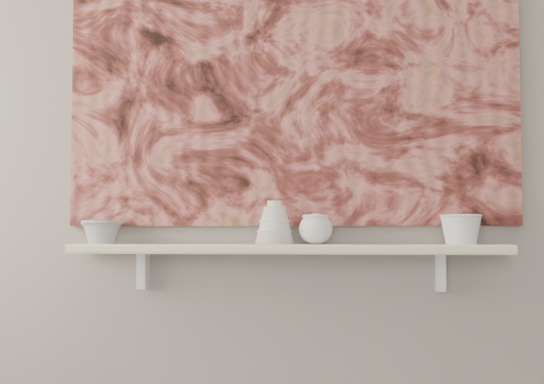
# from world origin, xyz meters

# --- Properties ---
(wall_back) EXTENTS (3.60, 0.00, 3.60)m
(wall_back) POSITION_xyz_m (0.00, 1.60, 1.35)
(wall_back) COLOR gray
(wall_back) RESTS_ON floor
(shelf) EXTENTS (1.40, 0.18, 0.03)m
(shelf) POSITION_xyz_m (0.00, 1.51, 0.92)
(shelf) COLOR silver
(shelf) RESTS_ON wall_back
(shelf_stripe) EXTENTS (1.40, 0.01, 0.02)m
(shelf_stripe) POSITION_xyz_m (0.00, 1.41, 0.92)
(shelf_stripe) COLOR beige
(shelf_stripe) RESTS_ON shelf
(bracket_left) EXTENTS (0.03, 0.06, 0.12)m
(bracket_left) POSITION_xyz_m (-0.49, 1.57, 0.84)
(bracket_left) COLOR silver
(bracket_left) RESTS_ON wall_back
(bracket_right) EXTENTS (0.03, 0.06, 0.12)m
(bracket_right) POSITION_xyz_m (0.49, 1.57, 0.84)
(bracket_right) COLOR silver
(bracket_right) RESTS_ON wall_back
(painting) EXTENTS (1.50, 0.02, 1.10)m
(painting) POSITION_xyz_m (0.00, 1.59, 1.54)
(painting) COLOR maroon
(painting) RESTS_ON wall_back
(house_motif) EXTENTS (0.09, 0.00, 0.08)m
(house_motif) POSITION_xyz_m (0.45, 1.57, 1.23)
(house_motif) COLOR black
(house_motif) RESTS_ON painting
(bowl_grey) EXTENTS (0.17, 0.17, 0.08)m
(bowl_grey) POSITION_xyz_m (-0.61, 1.51, 0.97)
(bowl_grey) COLOR gray
(bowl_grey) RESTS_ON shelf
(cup_cream) EXTENTS (0.12, 0.12, 0.10)m
(cup_cream) POSITION_xyz_m (0.10, 1.51, 0.98)
(cup_cream) COLOR white
(cup_cream) RESTS_ON shelf
(bell_vessel) EXTENTS (0.17, 0.17, 0.14)m
(bell_vessel) POSITION_xyz_m (-0.04, 1.51, 1.00)
(bell_vessel) COLOR silver
(bell_vessel) RESTS_ON shelf
(bowl_white) EXTENTS (0.14, 0.14, 0.10)m
(bowl_white) POSITION_xyz_m (0.55, 1.51, 0.98)
(bowl_white) COLOR silver
(bowl_white) RESTS_ON shelf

